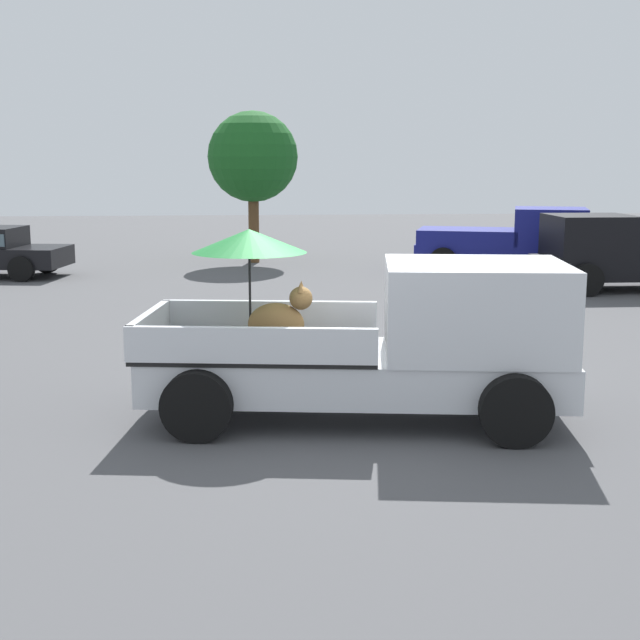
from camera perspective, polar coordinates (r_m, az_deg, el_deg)
The scene contains 5 objects.
ground_plane at distance 10.74m, azimuth 2.33°, elevation -6.34°, with size 80.00×80.00×0.00m, color #4C4C4F.
pickup_truck_main at distance 10.51m, azimuth 4.63°, elevation -1.22°, with size 5.26×2.80×2.28m.
pickup_truck_red at distance 22.34m, azimuth 19.44°, elevation 4.09°, with size 4.81×2.19×1.80m.
pickup_truck_far at distance 24.80m, azimuth 12.38°, elevation 5.00°, with size 5.12×3.24×1.80m.
tree_by_lot at distance 26.79m, azimuth -4.38°, elevation 10.48°, with size 2.70×2.70×4.53m.
Camera 1 is at (-1.28, -10.21, 3.08)m, focal length 49.30 mm.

